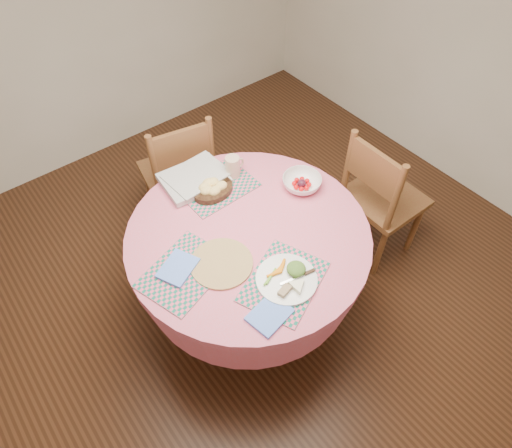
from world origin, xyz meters
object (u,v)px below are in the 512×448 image
at_px(dining_table, 249,256).
at_px(wicker_trivet, 222,263).
at_px(latte_mug, 233,166).
at_px(chair_back, 180,172).
at_px(dinner_plate, 289,278).
at_px(chair_right, 380,197).
at_px(bread_bowl, 212,188).
at_px(fruit_bowl, 302,183).

xyz_separation_m(dining_table, wicker_trivet, (-0.22, -0.07, 0.20)).
height_order(wicker_trivet, latte_mug, latte_mug).
relative_size(chair_back, dinner_plate, 3.33).
height_order(chair_right, latte_mug, chair_right).
bearing_deg(dinner_plate, chair_back, 83.97).
xyz_separation_m(chair_back, bread_bowl, (-0.07, -0.51, 0.29)).
relative_size(chair_right, bread_bowl, 4.15).
bearing_deg(chair_right, wicker_trivet, 89.12).
relative_size(latte_mug, fruit_bowl, 0.44).
xyz_separation_m(chair_right, chair_back, (-0.84, 0.96, -0.00)).
bearing_deg(dinner_plate, fruit_bowl, 42.30).
xyz_separation_m(dinner_plate, bread_bowl, (0.05, 0.68, 0.02)).
relative_size(dinner_plate, fruit_bowl, 1.02).
bearing_deg(dinner_plate, latte_mug, 72.81).
bearing_deg(bread_bowl, chair_back, 81.82).
height_order(chair_back, fruit_bowl, chair_back).
bearing_deg(chair_back, wicker_trivet, 82.55).
height_order(dinner_plate, fruit_bowl, fruit_bowl).
distance_m(chair_back, dinner_plate, 1.23).
bearing_deg(dining_table, bread_bowl, 86.53).
bearing_deg(fruit_bowl, bread_bowl, 147.01).
bearing_deg(fruit_bowl, wicker_trivet, -166.86).
relative_size(bread_bowl, fruit_bowl, 0.83).
bearing_deg(bread_bowl, wicker_trivet, -119.88).
xyz_separation_m(chair_right, bread_bowl, (-0.91, 0.45, 0.29)).
xyz_separation_m(dining_table, dinner_plate, (-0.03, -0.34, 0.22)).
height_order(dinner_plate, latte_mug, latte_mug).
bearing_deg(latte_mug, fruit_bowl, -52.46).
height_order(dining_table, chair_right, chair_right).
bearing_deg(fruit_bowl, chair_back, 113.50).
xyz_separation_m(chair_right, dinner_plate, (-0.97, -0.23, 0.27)).
xyz_separation_m(wicker_trivet, dinner_plate, (0.19, -0.27, 0.02)).
distance_m(bread_bowl, latte_mug, 0.18).
bearing_deg(fruit_bowl, chair_right, -20.11).
bearing_deg(latte_mug, bread_bowl, -166.09).
bearing_deg(dining_table, chair_right, -6.68).
xyz_separation_m(chair_back, fruit_bowl, (0.33, -0.77, 0.29)).
distance_m(chair_right, wicker_trivet, 1.18).
distance_m(dining_table, bread_bowl, 0.41).
bearing_deg(latte_mug, dinner_plate, -107.19).
relative_size(dining_table, chair_back, 1.31).
height_order(dining_table, bread_bowl, bread_bowl).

